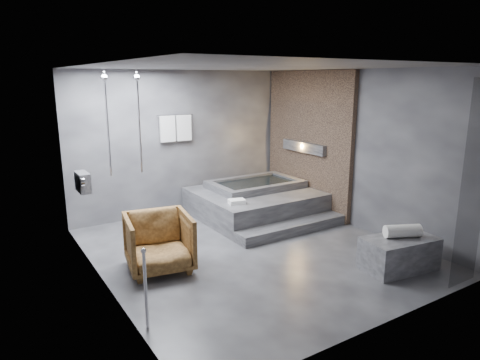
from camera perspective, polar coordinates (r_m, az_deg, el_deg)
room at (r=6.78m, az=3.25°, el=5.69°), size 5.00×5.04×2.82m
tub_deck at (r=8.43m, az=1.98°, el=-3.08°), size 2.20×2.00×0.50m
tub_step at (r=7.58m, az=7.02°, el=-6.36°), size 2.20×0.36×0.18m
concrete_bench at (r=6.52m, az=20.44°, el=-9.16°), size 1.10×0.71×0.46m
driftwood_chair at (r=6.14m, az=-10.75°, el=-8.17°), size 1.01×1.03×0.81m
rolled_towel at (r=6.45m, az=20.85°, el=-6.37°), size 0.54×0.38×0.18m
deck_towel at (r=7.49m, az=-0.43°, el=-2.89°), size 0.32×0.27×0.07m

